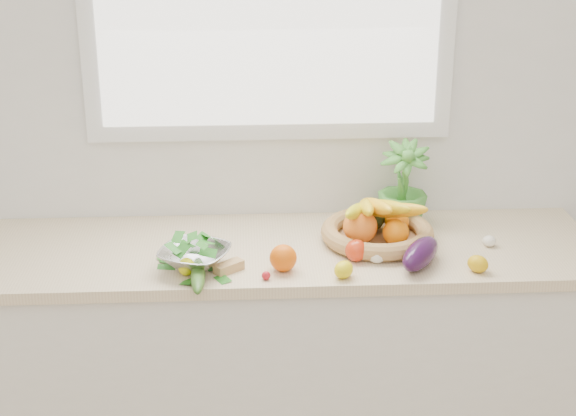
{
  "coord_description": "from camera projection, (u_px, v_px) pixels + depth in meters",
  "views": [
    {
      "loc": [
        -0.1,
        -0.82,
        2.16
      ],
      "look_at": [
        0.05,
        1.93,
        1.05
      ],
      "focal_mm": 55.0,
      "sensor_mm": 36.0,
      "label": 1
    }
  ],
  "objects": [
    {
      "name": "lemon_c",
      "position": [
        478.0,
        264.0,
        2.84
      ],
      "size": [
        0.09,
        0.09,
        0.06
      ],
      "primitive_type": "ellipsoid",
      "rotation": [
        0.0,
        0.0,
        0.8
      ],
      "color": "#D7A10B",
      "rests_on": "countertop"
    },
    {
      "name": "orange_loose",
      "position": [
        283.0,
        258.0,
        2.85
      ],
      "size": [
        0.1,
        0.1,
        0.09
      ],
      "primitive_type": "sphere",
      "rotation": [
        0.0,
        0.0,
        -0.16
      ],
      "color": "#E25707",
      "rests_on": "countertop"
    },
    {
      "name": "lemon_b",
      "position": [
        344.0,
        270.0,
        2.8
      ],
      "size": [
        0.09,
        0.09,
        0.06
      ],
      "primitive_type": "ellipsoid",
      "rotation": [
        0.0,
        0.0,
        -0.62
      ],
      "color": "yellow",
      "rests_on": "countertop"
    },
    {
      "name": "potted_herb",
      "position": [
        403.0,
        186.0,
        3.17
      ],
      "size": [
        0.21,
        0.21,
        0.32
      ],
      "primitive_type": "imported",
      "rotation": [
        0.0,
        0.0,
        -0.21
      ],
      "color": "#489737",
      "rests_on": "countertop"
    },
    {
      "name": "garlic_a",
      "position": [
        489.0,
        241.0,
        3.03
      ],
      "size": [
        0.06,
        0.06,
        0.04
      ],
      "primitive_type": "ellipsoid",
      "rotation": [
        0.0,
        0.0,
        0.39
      ],
      "color": "white",
      "rests_on": "countertop"
    },
    {
      "name": "eggplant",
      "position": [
        420.0,
        254.0,
        2.87
      ],
      "size": [
        0.2,
        0.24,
        0.09
      ],
      "primitive_type": "ellipsoid",
      "rotation": [
        0.0,
        0.0,
        -0.57
      ],
      "color": "#2B0D32",
      "rests_on": "countertop"
    },
    {
      "name": "apple",
      "position": [
        356.0,
        250.0,
        2.92
      ],
      "size": [
        0.09,
        0.09,
        0.07
      ],
      "primitive_type": "sphere",
      "rotation": [
        0.0,
        0.0,
        -0.23
      ],
      "color": "red",
      "rests_on": "countertop"
    },
    {
      "name": "radish",
      "position": [
        266.0,
        276.0,
        2.79
      ],
      "size": [
        0.03,
        0.03,
        0.03
      ],
      "primitive_type": "sphere",
      "rotation": [
        0.0,
        0.0,
        -0.05
      ],
      "color": "red",
      "rests_on": "countertop"
    },
    {
      "name": "cucumber",
      "position": [
        198.0,
        275.0,
        2.78
      ],
      "size": [
        0.05,
        0.25,
        0.05
      ],
      "primitive_type": "ellipsoid",
      "rotation": [
        0.0,
        0.0,
        0.03
      ],
      "color": "#264E16",
      "rests_on": "countertop"
    },
    {
      "name": "colander_with_spinach",
      "position": [
        195.0,
        252.0,
        2.85
      ],
      "size": [
        0.29,
        0.29,
        0.12
      ],
      "color": "silver",
      "rests_on": "countertop"
    },
    {
      "name": "garlic_c",
      "position": [
        377.0,
        256.0,
        2.91
      ],
      "size": [
        0.06,
        0.06,
        0.05
      ],
      "primitive_type": "ellipsoid",
      "rotation": [
        0.0,
        0.0,
        -0.03
      ],
      "color": "silver",
      "rests_on": "countertop"
    },
    {
      "name": "countertop",
      "position": [
        273.0,
        252.0,
        3.04
      ],
      "size": [
        2.24,
        0.62,
        0.04
      ],
      "primitive_type": "cube",
      "color": "beige",
      "rests_on": "counter_cabinet"
    },
    {
      "name": "ginger",
      "position": [
        229.0,
        267.0,
        2.85
      ],
      "size": [
        0.1,
        0.09,
        0.03
      ],
      "primitive_type": "cube",
      "rotation": [
        0.0,
        0.0,
        0.67
      ],
      "color": "tan",
      "rests_on": "countertop"
    },
    {
      "name": "garlic_b",
      "position": [
        401.0,
        244.0,
        3.0
      ],
      "size": [
        0.06,
        0.06,
        0.04
      ],
      "primitive_type": "ellipsoid",
      "rotation": [
        0.0,
        0.0,
        0.18
      ],
      "color": "white",
      "rests_on": "countertop"
    },
    {
      "name": "fruit_basket",
      "position": [
        377.0,
        227.0,
        3.05
      ],
      "size": [
        0.48,
        0.48,
        0.19
      ],
      "color": "#B97B52",
      "rests_on": "countertop"
    },
    {
      "name": "lemon_a",
      "position": [
        186.0,
        267.0,
        2.82
      ],
      "size": [
        0.06,
        0.07,
        0.05
      ],
      "primitive_type": "ellipsoid",
      "rotation": [
        0.0,
        0.0,
        -0.03
      ],
      "color": "yellow",
      "rests_on": "countertop"
    },
    {
      "name": "back_wall",
      "position": [
        269.0,
        97.0,
        3.15
      ],
      "size": [
        4.5,
        0.02,
        2.7
      ],
      "primitive_type": "cube",
      "color": "white",
      "rests_on": "ground"
    },
    {
      "name": "counter_cabinet",
      "position": [
        274.0,
        364.0,
        3.21
      ],
      "size": [
        2.2,
        0.58,
        0.86
      ],
      "primitive_type": "cube",
      "color": "silver",
      "rests_on": "ground"
    }
  ]
}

